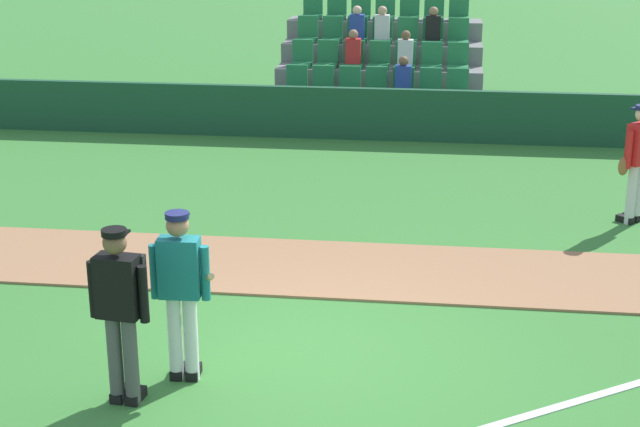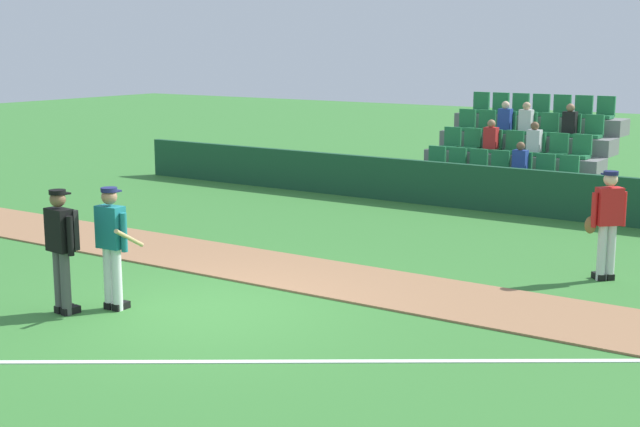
% 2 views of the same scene
% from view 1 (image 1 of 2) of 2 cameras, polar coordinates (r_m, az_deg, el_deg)
% --- Properties ---
extents(ground_plane, '(80.00, 80.00, 0.00)m').
position_cam_1_polar(ground_plane, '(10.30, -0.82, -8.27)').
color(ground_plane, '#387A33').
extents(infield_dirt_path, '(28.00, 1.96, 0.03)m').
position_cam_1_polar(infield_dirt_path, '(12.47, 0.71, -3.27)').
color(infield_dirt_path, '#9E704C').
rests_on(infield_dirt_path, ground).
extents(foul_line_chalk, '(9.97, 6.84, 0.01)m').
position_cam_1_polar(foul_line_chalk, '(9.92, 16.48, -10.17)').
color(foul_line_chalk, white).
rests_on(foul_line_chalk, ground).
extents(dugout_fence, '(20.00, 0.16, 1.02)m').
position_cam_1_polar(dugout_fence, '(18.95, 3.10, 5.89)').
color(dugout_fence, '#19472D').
rests_on(dugout_fence, ground).
extents(stadium_bleachers, '(4.45, 3.80, 2.45)m').
position_cam_1_polar(stadium_bleachers, '(21.15, 3.58, 7.85)').
color(stadium_bleachers, slate).
rests_on(stadium_bleachers, ground).
extents(batter_teal_jersey, '(0.70, 0.77, 1.76)m').
position_cam_1_polar(batter_teal_jersey, '(9.48, -8.20, -4.48)').
color(batter_teal_jersey, white).
rests_on(batter_teal_jersey, ground).
extents(umpire_home_plate, '(0.59, 0.34, 1.76)m').
position_cam_1_polar(umpire_home_plate, '(9.14, -11.74, -5.37)').
color(umpire_home_plate, '#4C4C4C').
rests_on(umpire_home_plate, ground).
extents(runner_red_jersey, '(0.56, 0.50, 1.76)m').
position_cam_1_polar(runner_red_jersey, '(14.67, 18.27, 3.05)').
color(runner_red_jersey, silver).
rests_on(runner_red_jersey, ground).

